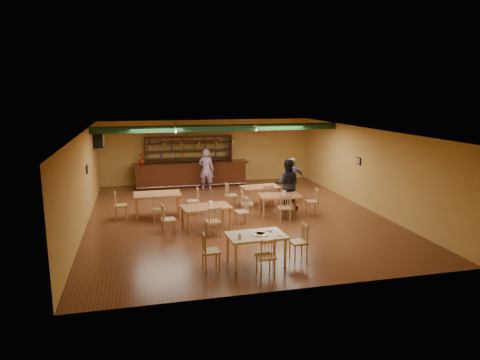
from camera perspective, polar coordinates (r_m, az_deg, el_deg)
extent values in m
plane|color=#542D18|center=(15.38, -0.65, -4.69)|extent=(12.00, 12.00, 0.00)
cube|color=black|center=(17.56, -2.70, 6.86)|extent=(10.00, 0.30, 0.25)
cube|color=white|center=(17.91, -8.77, 7.06)|extent=(0.05, 2.50, 0.05)
cube|color=white|center=(18.45, 1.26, 7.31)|extent=(0.05, 2.50, 0.05)
cube|color=white|center=(18.77, -18.12, 5.01)|extent=(0.34, 0.70, 0.48)
cube|color=black|center=(15.71, -19.48, 1.36)|extent=(0.04, 0.34, 0.28)
cube|color=black|center=(17.21, 15.33, 2.45)|extent=(0.04, 0.34, 0.28)
cube|color=#37170B|center=(20.04, -6.47, 0.73)|extent=(5.28, 0.85, 1.13)
cube|color=#37170B|center=(20.56, -6.72, 2.62)|extent=(4.08, 0.40, 2.28)
imported|color=#AE2210|center=(19.77, -12.84, 2.71)|extent=(0.34, 0.34, 0.47)
cube|color=#A16139|center=(15.51, -10.78, -3.21)|extent=(1.62, 0.97, 0.81)
cube|color=#A16139|center=(16.77, 2.68, -2.05)|extent=(1.51, 0.98, 0.72)
cube|color=#A16139|center=(13.81, -4.47, -4.97)|extent=(1.63, 1.12, 0.76)
cube|color=#A16139|center=(15.41, 5.26, -3.29)|extent=(1.54, 1.02, 0.73)
cube|color=#CBAE88|center=(11.11, 2.13, -9.08)|extent=(1.49, 1.01, 0.77)
cylinder|color=silver|center=(11.01, 2.67, -7.11)|extent=(0.54, 0.54, 0.01)
cylinder|color=#EAE5C6|center=(10.72, -0.04, -7.36)|extent=(0.08, 0.08, 0.11)
cube|color=white|center=(11.26, 3.64, -6.65)|extent=(0.23, 0.20, 0.03)
cube|color=silver|center=(11.09, 3.36, -6.92)|extent=(0.33, 0.16, 0.00)
cylinder|color=white|center=(10.96, 5.31, -7.25)|extent=(0.23, 0.23, 0.01)
imported|color=#7C479A|center=(19.25, -4.46, 1.40)|extent=(0.79, 0.66, 1.85)
imported|color=black|center=(16.14, 6.21, -0.54)|extent=(1.06, 0.92, 1.88)
imported|color=slate|center=(17.53, 6.93, 0.13)|extent=(1.01, 0.43, 1.71)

